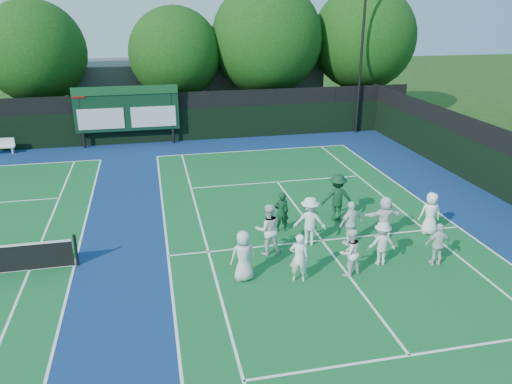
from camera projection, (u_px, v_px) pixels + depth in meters
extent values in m
plane|color=#1B3C10|center=(332.00, 254.00, 17.07)|extent=(120.00, 120.00, 0.00)
cube|color=navy|center=(153.00, 258.00, 16.79)|extent=(34.00, 32.00, 0.01)
cube|color=#135E2B|center=(322.00, 240.00, 17.98)|extent=(10.97, 23.77, 0.00)
cube|color=white|center=(254.00, 151.00, 28.82)|extent=(10.97, 0.08, 0.00)
cube|color=white|center=(168.00, 256.00, 16.89)|extent=(0.08, 23.77, 0.00)
cube|color=white|center=(458.00, 227.00, 19.06)|extent=(0.08, 23.77, 0.00)
cube|color=white|center=(208.00, 252.00, 17.16)|extent=(0.08, 23.77, 0.00)
cube|color=white|center=(426.00, 230.00, 18.79)|extent=(0.08, 23.77, 0.00)
cube|color=white|center=(409.00, 355.00, 12.13)|extent=(8.23, 0.08, 0.00)
cube|color=white|center=(277.00, 182.00, 23.82)|extent=(8.23, 0.08, 0.00)
cube|color=white|center=(322.00, 240.00, 17.98)|extent=(0.08, 12.80, 0.00)
cube|color=white|center=(74.00, 265.00, 16.29)|extent=(0.08, 23.77, 0.00)
cube|color=white|center=(30.00, 270.00, 16.02)|extent=(0.08, 23.77, 0.00)
cube|color=black|center=(146.00, 127.00, 30.13)|extent=(34.00, 0.08, 2.00)
cube|color=black|center=(144.00, 102.00, 29.59)|extent=(34.00, 0.05, 1.00)
cylinder|color=black|center=(81.00, 119.00, 28.78)|extent=(0.16, 0.16, 3.50)
cylinder|color=black|center=(172.00, 115.00, 29.81)|extent=(0.16, 0.16, 3.50)
cube|color=black|center=(127.00, 109.00, 29.13)|extent=(6.00, 0.15, 2.60)
cube|color=#13441F|center=(125.00, 90.00, 28.65)|extent=(6.00, 0.05, 0.50)
cube|color=silver|center=(101.00, 119.00, 28.92)|extent=(2.60, 0.04, 1.20)
cube|color=silver|center=(154.00, 117.00, 29.52)|extent=(2.60, 0.04, 1.20)
cube|color=maroon|center=(78.00, 94.00, 28.17)|extent=(0.70, 0.04, 0.50)
cube|color=#55555A|center=(197.00, 87.00, 37.86)|extent=(18.00, 6.00, 4.00)
cylinder|color=black|center=(361.00, 54.00, 31.10)|extent=(0.16, 0.16, 10.00)
cylinder|color=black|center=(76.00, 250.00, 16.12)|extent=(0.10, 0.10, 1.10)
cube|color=silver|center=(2.00, 147.00, 28.11)|extent=(1.42, 0.46, 0.06)
cube|color=silver|center=(1.00, 142.00, 28.15)|extent=(1.40, 0.14, 0.47)
cube|color=silver|center=(13.00, 150.00, 28.30)|extent=(0.08, 0.33, 0.37)
cylinder|color=black|center=(44.00, 113.00, 31.91)|extent=(0.44, 0.44, 2.85)
sphere|color=#103A0D|center=(35.00, 52.00, 30.57)|extent=(6.24, 6.24, 6.24)
sphere|color=#103A0D|center=(47.00, 62.00, 31.19)|extent=(4.37, 4.37, 4.37)
cylinder|color=black|center=(178.00, 108.00, 33.63)|extent=(0.44, 0.44, 2.71)
sphere|color=#103A0D|center=(175.00, 53.00, 32.35)|extent=(5.94, 5.94, 5.94)
sphere|color=#103A0D|center=(184.00, 62.00, 32.95)|extent=(4.16, 4.16, 4.16)
cylinder|color=black|center=(266.00, 103.00, 34.80)|extent=(0.44, 0.44, 2.94)
sphere|color=#103A0D|center=(267.00, 39.00, 33.28)|extent=(7.42, 7.42, 7.42)
sphere|color=#103A0D|center=(274.00, 50.00, 33.94)|extent=(5.20, 5.20, 5.20)
cylinder|color=black|center=(359.00, 98.00, 36.16)|extent=(0.44, 0.44, 3.00)
sphere|color=#103A0D|center=(364.00, 38.00, 34.67)|extent=(7.17, 7.17, 7.17)
sphere|color=#103A0D|center=(369.00, 48.00, 35.32)|extent=(5.02, 5.02, 5.02)
sphere|color=yellow|center=(254.00, 266.00, 16.18)|extent=(0.07, 0.07, 0.07)
sphere|color=yellow|center=(311.00, 206.00, 20.97)|extent=(0.07, 0.07, 0.07)
sphere|color=yellow|center=(383.00, 255.00, 16.89)|extent=(0.07, 0.07, 0.07)
sphere|color=yellow|center=(376.00, 228.00, 18.91)|extent=(0.07, 0.07, 0.07)
imported|color=silver|center=(243.00, 256.00, 15.20)|extent=(0.84, 0.58, 1.63)
imported|color=white|center=(299.00, 258.00, 15.15)|extent=(0.67, 0.54, 1.59)
imported|color=white|center=(350.00, 252.00, 15.49)|extent=(0.90, 0.79, 1.57)
imported|color=silver|center=(382.00, 243.00, 16.13)|extent=(1.01, 0.63, 1.50)
imported|color=silver|center=(438.00, 244.00, 16.10)|extent=(0.90, 0.48, 1.46)
imported|color=silver|center=(268.00, 229.00, 16.77)|extent=(0.88, 0.69, 1.81)
imported|color=white|center=(310.00, 221.00, 17.43)|extent=(1.29, 0.97, 1.78)
imported|color=white|center=(351.00, 223.00, 17.45)|extent=(1.03, 0.67, 1.63)
imported|color=white|center=(385.00, 217.00, 17.95)|extent=(1.52, 0.60, 1.60)
imported|color=white|center=(430.00, 214.00, 18.25)|extent=(0.86, 0.62, 1.62)
imported|color=#0E361D|center=(281.00, 212.00, 18.47)|extent=(0.58, 0.39, 1.55)
imported|color=#103B1E|center=(337.00, 198.00, 19.36)|extent=(1.33, 0.90, 1.90)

